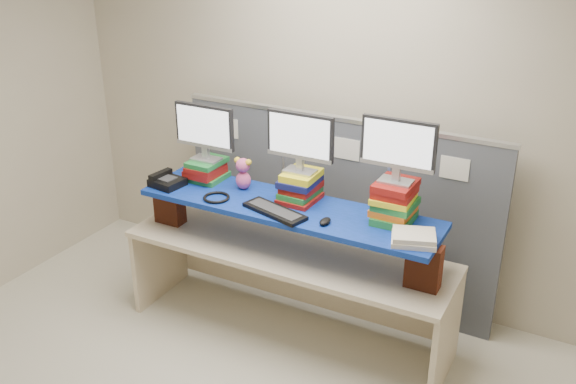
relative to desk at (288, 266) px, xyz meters
The scene contains 18 objects.
room 1.41m from the desk, 86.91° to the right, with size 5.00×4.00×2.80m.
cubicle_partition 0.67m from the desk, 84.54° to the left, with size 2.60×0.06×1.53m.
desk is the anchor object (origin of this frame).
brick_pier_left 1.03m from the desk, behind, with size 0.22×0.12×0.30m, color maroon.
brick_pier_right 1.03m from the desk, ahead, with size 0.22×0.12×0.30m, color maroon.
blue_board 0.46m from the desk, 86.42° to the right, with size 2.13×0.53×0.04m, color navy.
book_stack_left 0.94m from the desk, behind, with size 0.25×0.29×0.16m.
book_stack_center 0.60m from the desk, 75.33° to the left, with size 0.25×0.31×0.21m.
book_stack_right 0.95m from the desk, 10.09° to the left, with size 0.27×0.31×0.27m.
monitor_left 1.16m from the desk, behind, with size 0.48×0.14×0.42m.
monitor_center 0.94m from the desk, 76.59° to the left, with size 0.48×0.14×0.42m.
monitor_right 1.22m from the desk, 10.26° to the left, with size 0.48×0.14×0.42m.
keyboard 0.52m from the desk, 97.61° to the right, with size 0.50×0.28×0.03m.
mouse 0.62m from the desk, 20.91° to the right, with size 0.06×0.11×0.04m, color black.
desk_phone 1.09m from the desk, behind, with size 0.24×0.22×0.09m.
headset 0.71m from the desk, 163.49° to the right, with size 0.19×0.19×0.02m, color black.
plush_toy 0.74m from the desk, 167.14° to the left, with size 0.14×0.10×0.24m.
binder_stack 1.06m from the desk, ahead, with size 0.33×0.29×0.06m.
Camera 1 is at (1.84, -2.36, 2.93)m, focal length 40.00 mm.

